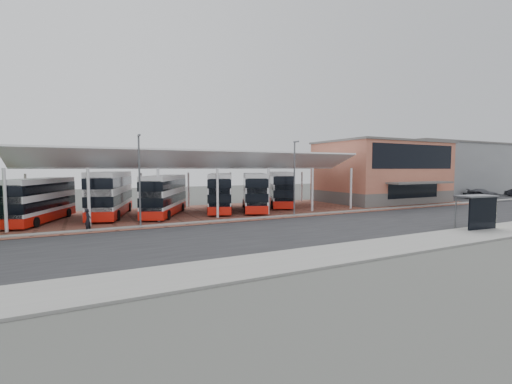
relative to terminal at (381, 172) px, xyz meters
The scene contains 24 objects.
ground 27.29m from the terminal, 148.81° to the right, with size 140.00×140.00×0.00m, color #40423E.
road 27.81m from the terminal, 147.03° to the right, with size 120.00×14.00×0.02m, color black.
forecourt 21.52m from the terminal, behind, with size 72.00×16.00×0.06m, color brown.
sidewalk 32.79m from the terminal, 135.10° to the right, with size 120.00×4.00×0.14m, color gray.
north_kerb 24.69m from the terminal, 161.44° to the right, with size 120.00×0.80×0.14m, color gray.
carpark_surface 21.86m from the terminal, 10.58° to the right, with size 22.00×10.00×0.08m, color black.
yellow_line_near 31.44m from the terminal, 137.71° to the right, with size 120.00×0.12×0.01m, color #C7B800.
yellow_line_far 31.24m from the terminal, 138.12° to the right, with size 120.00×0.12×0.01m, color #C7B800.
canopy 29.02m from the terminal, behind, with size 37.00×11.63×7.07m.
terminal is the anchor object (origin of this frame).
warehouse 26.96m from the terminal, 21.96° to the left, with size 30.50×20.50×10.25m.
lamp_west 37.78m from the terminal, 168.32° to the right, with size 0.16×0.90×8.07m.
lamp_east 22.35m from the terminal, 159.99° to the right, with size 0.16×0.90×8.07m.
bus_0 45.18m from the terminal, behind, with size 5.71×10.31×4.17m.
bus_1 38.87m from the terminal, behind, with size 5.49×11.82×4.75m.
bus_2 33.59m from the terminal, behind, with size 6.87×10.52×4.35m.
bus_3 26.87m from the terminal, behind, with size 6.31×11.01×4.47m.
bus_4 22.88m from the terminal, behind, with size 6.62×10.97×4.48m.
bus_5 17.65m from the terminal, behind, with size 7.16×11.28×4.64m.
pedestrian 41.96m from the terminal, 169.72° to the right, with size 0.65×0.43×1.78m, color black.
suitcase 41.94m from the terminal, behind, with size 0.36×0.26×0.62m, color black.
carpark_car_a 18.44m from the terminal, 14.23° to the right, with size 1.64×4.09×1.39m, color black.
carpark_car_b 22.69m from the terminal, ahead, with size 1.98×4.86×1.41m, color #55565F.
bus_shelter 24.93m from the terminal, 118.15° to the right, with size 3.60×1.90×2.78m.
Camera 1 is at (-18.31, -24.81, 5.19)m, focal length 24.00 mm.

